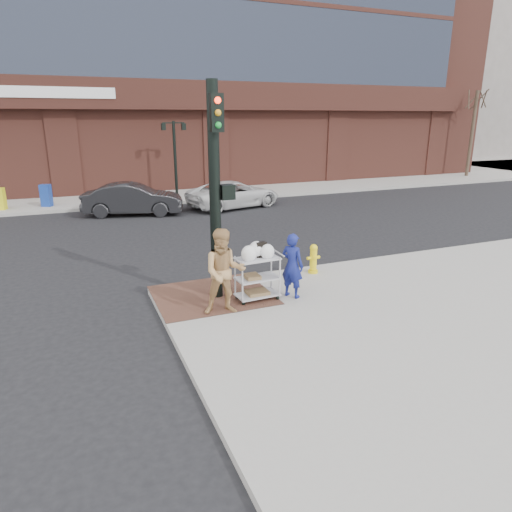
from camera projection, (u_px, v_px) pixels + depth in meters
name	position (u px, v px, depth m)	size (l,w,h in m)	color
ground	(248.00, 311.00, 10.73)	(220.00, 220.00, 0.00)	black
sidewalk_far	(247.00, 164.00, 43.55)	(65.00, 36.00, 0.15)	gray
brick_curb_ramp	(212.00, 295.00, 11.26)	(2.80, 2.40, 0.01)	#502F25
filler_block	(436.00, 77.00, 56.26)	(14.00, 20.00, 18.00)	slate
bare_tree_a	(478.00, 89.00, 32.23)	(1.80, 1.80, 7.20)	#382B21
lamp_post	(175.00, 150.00, 24.83)	(1.32, 0.22, 4.00)	black
traffic_signal_pole	(216.00, 187.00, 10.41)	(0.61, 0.51, 5.00)	black
woman_blue	(292.00, 266.00, 10.95)	(0.58, 0.38, 1.59)	navy
pedestrian_tan	(224.00, 272.00, 9.97)	(0.94, 0.73, 1.94)	tan
sedan_dark	(133.00, 199.00, 20.98)	(1.55, 4.46, 1.47)	black
minivan_white	(234.00, 194.00, 22.77)	(2.19, 4.75, 1.32)	silver
utility_cart	(257.00, 274.00, 10.82)	(1.05, 0.63, 1.41)	#ABABB0
fire_hydrant	(313.00, 258.00, 12.76)	(0.39, 0.27, 0.83)	yellow
newsbox_yellow	(0.00, 199.00, 21.47)	(0.43, 0.39, 1.02)	yellow
newsbox_blue	(46.00, 195.00, 22.26)	(0.45, 0.41, 1.07)	navy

